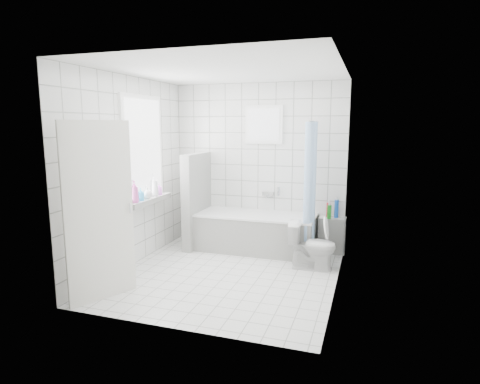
% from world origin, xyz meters
% --- Properties ---
extents(ground, '(3.00, 3.00, 0.00)m').
position_xyz_m(ground, '(0.00, 0.00, 0.00)').
color(ground, white).
rests_on(ground, ground).
extents(ceiling, '(3.00, 3.00, 0.00)m').
position_xyz_m(ceiling, '(0.00, 0.00, 2.60)').
color(ceiling, white).
rests_on(ceiling, ground).
extents(wall_back, '(2.80, 0.02, 2.60)m').
position_xyz_m(wall_back, '(0.00, 1.50, 1.30)').
color(wall_back, white).
rests_on(wall_back, ground).
extents(wall_front, '(2.80, 0.02, 2.60)m').
position_xyz_m(wall_front, '(0.00, -1.50, 1.30)').
color(wall_front, white).
rests_on(wall_front, ground).
extents(wall_left, '(0.02, 3.00, 2.60)m').
position_xyz_m(wall_left, '(-1.40, 0.00, 1.30)').
color(wall_left, white).
rests_on(wall_left, ground).
extents(wall_right, '(0.02, 3.00, 2.60)m').
position_xyz_m(wall_right, '(1.40, 0.00, 1.30)').
color(wall_right, white).
rests_on(wall_right, ground).
extents(window_left, '(0.01, 0.90, 1.40)m').
position_xyz_m(window_left, '(-1.35, 0.30, 1.60)').
color(window_left, white).
rests_on(window_left, wall_left).
extents(window_back, '(0.50, 0.01, 0.50)m').
position_xyz_m(window_back, '(0.10, 1.46, 1.95)').
color(window_back, white).
rests_on(window_back, wall_back).
extents(window_sill, '(0.18, 1.02, 0.08)m').
position_xyz_m(window_sill, '(-1.31, 0.30, 0.86)').
color(window_sill, white).
rests_on(window_sill, wall_left).
extents(door, '(0.39, 0.74, 2.00)m').
position_xyz_m(door, '(-1.08, -1.12, 1.00)').
color(door, silver).
rests_on(door, ground).
extents(bathtub, '(1.83, 0.77, 0.58)m').
position_xyz_m(bathtub, '(0.08, 1.12, 0.29)').
color(bathtub, white).
rests_on(bathtub, ground).
extents(partition_wall, '(0.15, 0.85, 1.50)m').
position_xyz_m(partition_wall, '(-0.90, 1.07, 0.75)').
color(partition_wall, white).
rests_on(partition_wall, ground).
extents(tiled_ledge, '(0.40, 0.24, 0.55)m').
position_xyz_m(tiled_ledge, '(1.22, 1.38, 0.28)').
color(tiled_ledge, white).
rests_on(tiled_ledge, ground).
extents(toilet, '(0.66, 0.40, 0.65)m').
position_xyz_m(toilet, '(1.03, 0.58, 0.32)').
color(toilet, white).
rests_on(toilet, ground).
extents(curtain_rod, '(0.02, 0.80, 0.02)m').
position_xyz_m(curtain_rod, '(0.93, 1.10, 2.00)').
color(curtain_rod, silver).
rests_on(curtain_rod, wall_back).
extents(shower_curtain, '(0.14, 0.48, 1.78)m').
position_xyz_m(shower_curtain, '(0.93, 0.97, 1.10)').
color(shower_curtain, '#4B8EDE').
rests_on(shower_curtain, curtain_rod).
extents(tub_faucet, '(0.18, 0.06, 0.06)m').
position_xyz_m(tub_faucet, '(0.18, 1.46, 0.85)').
color(tub_faucet, silver).
rests_on(tub_faucet, wall_back).
extents(sill_bottles, '(0.18, 0.81, 0.33)m').
position_xyz_m(sill_bottles, '(-1.30, 0.23, 1.03)').
color(sill_bottles, '#D86DDB').
rests_on(sill_bottles, window_sill).
extents(ledge_bottles, '(0.18, 0.17, 0.27)m').
position_xyz_m(ledge_bottles, '(1.20, 1.36, 0.67)').
color(ledge_bottles, red).
rests_on(ledge_bottles, tiled_ledge).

